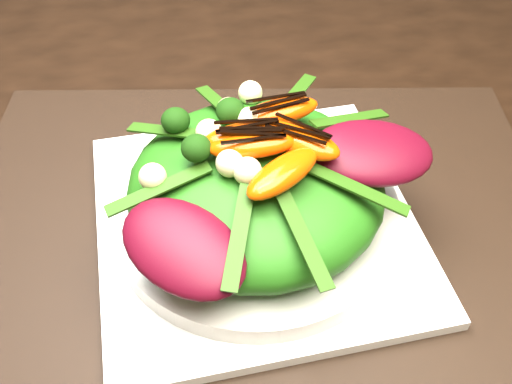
{
  "coord_description": "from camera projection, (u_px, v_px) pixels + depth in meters",
  "views": [
    {
      "loc": [
        0.03,
        -0.42,
        1.14
      ],
      "look_at": [
        0.08,
        -0.09,
        0.8
      ],
      "focal_mm": 42.0,
      "sensor_mm": 36.0,
      "label": 1
    }
  ],
  "objects": [
    {
      "name": "dining_table",
      "position": [
        158.0,
        179.0,
        0.58
      ],
      "size": [
        1.6,
        0.9,
        0.75
      ],
      "primitive_type": "cube",
      "color": "black",
      "rests_on": "floor"
    },
    {
      "name": "placemat",
      "position": [
        256.0,
        228.0,
        0.51
      ],
      "size": [
        0.56,
        0.45,
        0.0
      ],
      "primitive_type": "cube",
      "rotation": [
        0.0,
        0.0,
        -0.13
      ],
      "color": "black",
      "rests_on": "dining_table"
    },
    {
      "name": "plate_base",
      "position": [
        256.0,
        223.0,
        0.5
      ],
      "size": [
        0.28,
        0.28,
        0.01
      ],
      "primitive_type": "cube",
      "rotation": [
        0.0,
        0.0,
        0.07
      ],
      "color": "white",
      "rests_on": "placemat"
    },
    {
      "name": "salad_bowl",
      "position": [
        256.0,
        212.0,
        0.49
      ],
      "size": [
        0.3,
        0.3,
        0.02
      ],
      "primitive_type": "cylinder",
      "rotation": [
        0.0,
        0.0,
        0.34
      ],
      "color": "silver",
      "rests_on": "plate_base"
    },
    {
      "name": "lettuce_mound",
      "position": [
        256.0,
        185.0,
        0.47
      ],
      "size": [
        0.21,
        0.21,
        0.07
      ],
      "primitive_type": "ellipsoid",
      "rotation": [
        0.0,
        0.0,
        -0.02
      ],
      "color": "#256312",
      "rests_on": "salad_bowl"
    },
    {
      "name": "radicchio_leaf",
      "position": [
        372.0,
        152.0,
        0.45
      ],
      "size": [
        0.1,
        0.07,
        0.02
      ],
      "primitive_type": "ellipsoid",
      "rotation": [
        0.0,
        0.0,
        -0.02
      ],
      "color": "#440714",
      "rests_on": "lettuce_mound"
    },
    {
      "name": "orange_segment",
      "position": [
        243.0,
        141.0,
        0.44
      ],
      "size": [
        0.07,
        0.04,
        0.02
      ],
      "primitive_type": "ellipsoid",
      "rotation": [
        0.0,
        0.0,
        0.16
      ],
      "color": "#D73B03",
      "rests_on": "lettuce_mound"
    },
    {
      "name": "broccoli_floret",
      "position": [
        161.0,
        124.0,
        0.46
      ],
      "size": [
        0.04,
        0.04,
        0.03
      ],
      "primitive_type": "sphere",
      "rotation": [
        0.0,
        0.0,
        0.43
      ],
      "color": "black",
      "rests_on": "lettuce_mound"
    },
    {
      "name": "macadamia_nut",
      "position": [
        328.0,
        181.0,
        0.42
      ],
      "size": [
        0.02,
        0.02,
        0.02
      ],
      "primitive_type": "sphere",
      "rotation": [
        0.0,
        0.0,
        0.0
      ],
      "color": "beige",
      "rests_on": "lettuce_mound"
    },
    {
      "name": "balsamic_drizzle",
      "position": [
        243.0,
        131.0,
        0.43
      ],
      "size": [
        0.05,
        0.01,
        0.0
      ],
      "primitive_type": "cube",
      "rotation": [
        0.0,
        0.0,
        0.16
      ],
      "color": "black",
      "rests_on": "orange_segment"
    }
  ]
}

